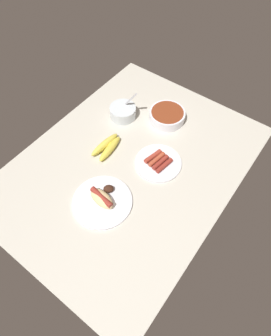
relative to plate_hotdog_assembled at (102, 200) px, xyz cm
name	(u,v)px	position (x,y,z in cm)	size (l,w,h in cm)	color
ground_plane	(130,166)	(22.14, 2.70, -3.13)	(120.00, 90.00, 3.00)	beige
plate_hotdog_assembled	(102,200)	(0.00, 0.00, 0.00)	(25.18, 25.18, 5.61)	white
bowl_chili	(167,115)	(55.71, 4.62, 1.22)	(17.96, 17.96, 5.21)	white
plate_sausages	(158,162)	(30.21, -7.51, -0.70)	(21.27, 21.27, 3.14)	white
banana_bunch	(107,146)	(22.81, 16.57, 0.19)	(17.34, 8.41, 3.97)	#E5D14C
bowl_coleslaw	(123,111)	(44.25, 23.86, 1.70)	(13.29, 13.29, 15.88)	silver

